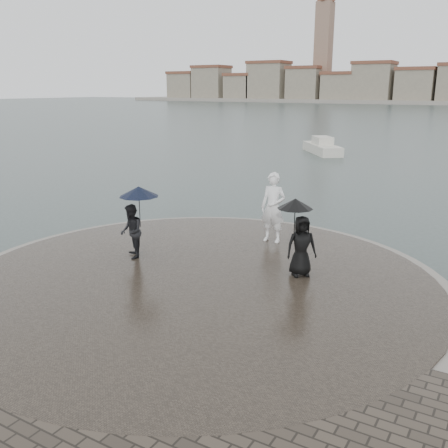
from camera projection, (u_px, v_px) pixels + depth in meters
The scene contains 6 objects.
ground at pixel (99, 351), 9.75m from camera, with size 400.00×400.00×0.00m, color #2B3835.
kerb_ring at pixel (198, 285), 12.61m from camera, with size 12.50×12.50×0.32m, color gray.
quay_tip at pixel (198, 284), 12.60m from camera, with size 11.90×11.90×0.36m, color #2D261E.
statue at pixel (273, 208), 15.23m from camera, with size 0.78×0.52×2.15m, color white.
visitor_left at pixel (134, 218), 13.73m from camera, with size 1.26×1.11×2.04m.
visitor_right at pixel (300, 234), 12.50m from camera, with size 1.16×0.98×1.95m.
Camera 1 is at (6.59, -6.26, 4.98)m, focal length 40.00 mm.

